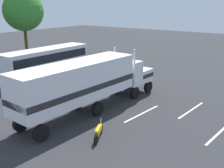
# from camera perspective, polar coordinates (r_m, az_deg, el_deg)

# --- Properties ---
(ground_plane) EXTENTS (120.00, 120.00, 0.00)m
(ground_plane) POSITION_cam_1_polar(r_m,az_deg,el_deg) (25.93, 3.63, -1.99)
(ground_plane) COLOR #2D2D30
(lane_stripe_near) EXTENTS (4.40, 0.55, 0.01)m
(lane_stripe_near) POSITION_cam_1_polar(r_m,az_deg,el_deg) (21.36, 6.30, -6.24)
(lane_stripe_near) COLOR silver
(lane_stripe_near) RESTS_ON ground_plane
(lane_stripe_mid) EXTENTS (4.40, 0.46, 0.01)m
(lane_stripe_mid) POSITION_cam_1_polar(r_m,az_deg,el_deg) (22.82, 16.35, -5.31)
(lane_stripe_mid) COLOR silver
(lane_stripe_mid) RESTS_ON ground_plane
(lane_stripe_far) EXTENTS (4.40, 0.54, 0.01)m
(lane_stripe_far) POSITION_cam_1_polar(r_m,az_deg,el_deg) (19.63, 21.65, -9.54)
(lane_stripe_far) COLOR silver
(lane_stripe_far) RESTS_ON ground_plane
(semi_truck) EXTENTS (14.28, 3.29, 4.50)m
(semi_truck) POSITION_cam_1_polar(r_m,az_deg,el_deg) (20.92, -5.15, 0.62)
(semi_truck) COLOR white
(semi_truck) RESTS_ON ground_plane
(person_bystander) EXTENTS (0.35, 0.47, 1.63)m
(person_bystander) POSITION_cam_1_polar(r_m,az_deg,el_deg) (21.90, -11.92, -3.42)
(person_bystander) COLOR #2D3347
(person_bystander) RESTS_ON ground_plane
(parked_bus) EXTENTS (11.01, 2.62, 3.40)m
(parked_bus) POSITION_cam_1_polar(r_m,az_deg,el_deg) (31.73, -13.61, 4.90)
(parked_bus) COLOR silver
(parked_bus) RESTS_ON ground_plane
(motorcycle) EXTENTS (1.95, 1.00, 1.12)m
(motorcycle) POSITION_cam_1_polar(r_m,az_deg,el_deg) (17.37, -2.86, -10.04)
(motorcycle) COLOR black
(motorcycle) RESTS_ON ground_plane
(tree_center) EXTENTS (5.51, 5.51, 10.04)m
(tree_center) POSITION_cam_1_polar(r_m,az_deg,el_deg) (40.30, -18.19, 14.41)
(tree_center) COLOR brown
(tree_center) RESTS_ON ground_plane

